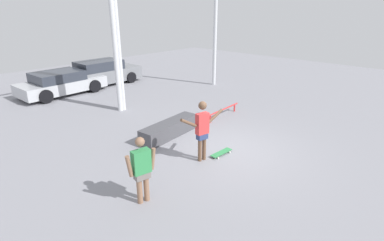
% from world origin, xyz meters
% --- Properties ---
extents(ground_plane, '(36.00, 36.00, 0.00)m').
position_xyz_m(ground_plane, '(0.00, 0.00, 0.00)').
color(ground_plane, gray).
extents(skateboarder, '(1.46, 0.36, 1.80)m').
position_xyz_m(skateboarder, '(-1.05, 0.19, 1.03)').
color(skateboarder, brown).
rests_on(skateboarder, ground_plane).
extents(skateboard, '(0.81, 0.28, 0.08)m').
position_xyz_m(skateboard, '(-0.39, -0.01, 0.06)').
color(skateboard, '#338C4C').
rests_on(skateboard, ground_plane).
extents(grind_box, '(2.48, 0.85, 0.52)m').
position_xyz_m(grind_box, '(-0.50, 2.17, 0.26)').
color(grind_box, '#47474C').
rests_on(grind_box, ground_plane).
extents(grind_rail, '(2.13, 0.19, 0.34)m').
position_xyz_m(grind_rail, '(2.33, 2.02, 0.27)').
color(grind_rail, red).
rests_on(grind_rail, ground_plane).
extents(canopy_support_left, '(6.58, 0.20, 6.10)m').
position_xyz_m(canopy_support_left, '(-3.11, 5.75, 3.79)').
color(canopy_support_left, silver).
rests_on(canopy_support_left, ground_plane).
extents(canopy_support_right, '(6.58, 0.20, 6.10)m').
position_xyz_m(canopy_support_right, '(3.11, 5.75, 3.79)').
color(canopy_support_right, silver).
rests_on(canopy_support_right, ground_plane).
extents(parked_car_silver, '(4.23, 2.17, 1.19)m').
position_xyz_m(parked_car_silver, '(-0.63, 10.11, 0.59)').
color(parked_car_silver, '#B7BABF').
rests_on(parked_car_silver, ground_plane).
extents(parked_car_grey, '(4.41, 1.90, 1.39)m').
position_xyz_m(parked_car_grey, '(1.91, 10.40, 0.67)').
color(parked_car_grey, slate).
rests_on(parked_car_grey, ground_plane).
extents(bystander, '(0.74, 0.28, 1.62)m').
position_xyz_m(bystander, '(-3.47, -0.14, 0.88)').
color(bystander, '#8C664C').
rests_on(bystander, ground_plane).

